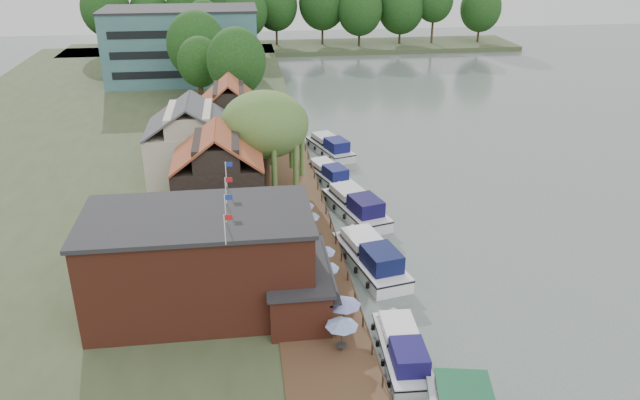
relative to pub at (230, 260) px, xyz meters
name	(u,v)px	position (x,y,z in m)	size (l,w,h in m)	color
ground	(418,295)	(14.00, 1.00, -4.65)	(260.00, 260.00, 0.00)	#515E5A
land_bank	(99,153)	(-16.00, 36.00, -4.15)	(50.00, 140.00, 1.00)	#384728
quay_deck	(301,230)	(6.00, 11.00, -3.60)	(6.00, 50.00, 0.10)	#47301E
quay_rail	(330,222)	(8.70, 11.50, -3.15)	(0.20, 49.00, 1.00)	black
pub	(230,260)	(0.00, 0.00, 0.00)	(20.00, 11.00, 7.30)	maroon
hotel_block	(182,45)	(-8.00, 71.00, 2.50)	(25.40, 12.40, 12.30)	#38666B
cottage_a	(218,174)	(-1.00, 15.00, 0.60)	(8.60, 7.60, 8.50)	black
cottage_b	(191,140)	(-4.00, 25.00, 0.60)	(9.60, 8.60, 8.50)	beige
cottage_c	(230,115)	(0.00, 34.00, 0.60)	(7.60, 7.60, 8.50)	black
willow	(265,144)	(3.50, 20.00, 1.56)	(8.60, 8.60, 10.43)	#476B2D
umbrella_0	(342,334)	(6.87, -6.27, -2.36)	(2.11, 2.11, 2.38)	#1C439C
umbrella_1	(344,313)	(7.38, -3.96, -2.36)	(2.29, 2.29, 2.38)	#1B2697
umbrella_2	(325,276)	(6.77, 0.89, -2.36)	(2.15, 2.15, 2.38)	#1B4595
umbrella_3	(321,259)	(6.84, 3.39, -2.36)	(2.20, 2.20, 2.38)	#1B3996
umbrella_4	(303,241)	(5.79, 6.58, -2.36)	(2.12, 2.12, 2.38)	navy
umbrella_5	(307,224)	(6.46, 9.73, -2.36)	(2.21, 2.21, 2.38)	navy
umbrella_6	(303,212)	(6.36, 12.06, -2.36)	(2.02, 2.02, 2.38)	navy
cruiser_0	(403,346)	(10.84, -6.42, -3.52)	(3.04, 9.40, 2.26)	white
cruiser_1	(371,253)	(11.19, 5.54, -3.31)	(3.53, 10.90, 2.68)	white
cruiser_2	(356,203)	(11.83, 15.60, -3.32)	(3.49, 10.79, 2.65)	silver
cruiser_3	(329,171)	(10.49, 24.89, -3.57)	(2.91, 9.03, 2.15)	white
cruiser_4	(330,145)	(11.92, 33.53, -3.46)	(3.17, 9.81, 2.37)	silver
swan	(394,394)	(9.50, -9.72, -4.43)	(0.44, 0.44, 0.44)	white
bank_tree_0	(237,76)	(1.05, 44.56, 2.79)	(7.74, 7.74, 12.88)	#143811
bank_tree_1	(201,75)	(-4.11, 50.89, 1.75)	(6.20, 6.20, 10.80)	#143811
bank_tree_2	(197,57)	(-4.77, 57.20, 3.13)	(8.74, 8.74, 13.56)	#143811
bank_tree_3	(228,40)	(-0.33, 79.01, 1.89)	(7.10, 7.10, 11.09)	#143811
bank_tree_4	(205,31)	(-4.82, 86.99, 2.31)	(6.86, 6.86, 11.93)	#143811
bank_tree_5	(246,20)	(3.32, 96.60, 2.98)	(8.92, 8.92, 13.25)	#143811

